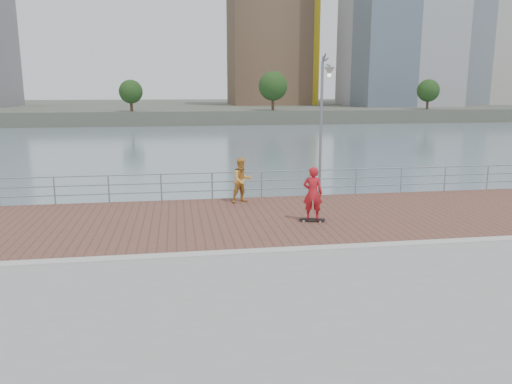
{
  "coord_description": "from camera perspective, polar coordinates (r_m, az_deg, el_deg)",
  "views": [
    {
      "loc": [
        -2.39,
        -13.06,
        4.49
      ],
      "look_at": [
        0.0,
        2.0,
        1.3
      ],
      "focal_mm": 35.0,
      "sensor_mm": 36.0,
      "label": 1
    }
  ],
  "objects": [
    {
      "name": "water",
      "position": [
        14.78,
        1.25,
        -14.23
      ],
      "size": [
        400.0,
        400.0,
        0.0
      ],
      "primitive_type": "plane",
      "color": "slate",
      "rests_on": "ground"
    },
    {
      "name": "bystander",
      "position": [
        19.72,
        -1.6,
        1.35
      ],
      "size": [
        1.05,
        0.93,
        1.78
      ],
      "primitive_type": "imported",
      "rotation": [
        0.0,
        0.0,
        0.35
      ],
      "color": "gold",
      "rests_on": "brick_lane"
    },
    {
      "name": "street_lamp",
      "position": [
        20.01,
        7.84,
        10.13
      ],
      "size": [
        0.4,
        1.18,
        5.55
      ],
      "color": "gray",
      "rests_on": "brick_lane"
    },
    {
      "name": "brick_lane",
      "position": [
        17.42,
        -0.83,
        -3.09
      ],
      "size": [
        40.0,
        6.8,
        0.02
      ],
      "primitive_type": "cube",
      "color": "brown",
      "rests_on": "seawall"
    },
    {
      "name": "far_shore",
      "position": [
        135.69,
        -8.12,
        9.47
      ],
      "size": [
        320.0,
        95.0,
        2.5
      ],
      "primitive_type": "cube",
      "color": "#4C5142",
      "rests_on": "ground"
    },
    {
      "name": "skateboarder",
      "position": [
        16.92,
        6.5,
        -0.13
      ],
      "size": [
        0.76,
        0.61,
        1.81
      ],
      "primitive_type": "imported",
      "rotation": [
        0.0,
        0.0,
        2.84
      ],
      "color": "red",
      "rests_on": "skateboard"
    },
    {
      "name": "skateboard",
      "position": [
        17.13,
        6.43,
        -3.12
      ],
      "size": [
        0.9,
        0.47,
        0.1
      ],
      "rotation": [
        0.0,
        0.0,
        -0.3
      ],
      "color": "black",
      "rests_on": "brick_lane"
    },
    {
      "name": "guardrail",
      "position": [
        20.56,
        -2.19,
        1.15
      ],
      "size": [
        39.06,
        0.06,
        1.13
      ],
      "color": "#8C9EA8",
      "rests_on": "brick_lane"
    },
    {
      "name": "curb",
      "position": [
        14.01,
        1.29,
        -6.75
      ],
      "size": [
        40.0,
        0.4,
        0.06
      ],
      "primitive_type": "cube",
      "color": "#B7B5AD",
      "rests_on": "seawall"
    },
    {
      "name": "shoreline_trees",
      "position": [
        90.47,
        -3.66,
        11.63
      ],
      "size": [
        144.36,
        5.21,
        6.95
      ],
      "color": "#473323",
      "rests_on": "far_shore"
    }
  ]
}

